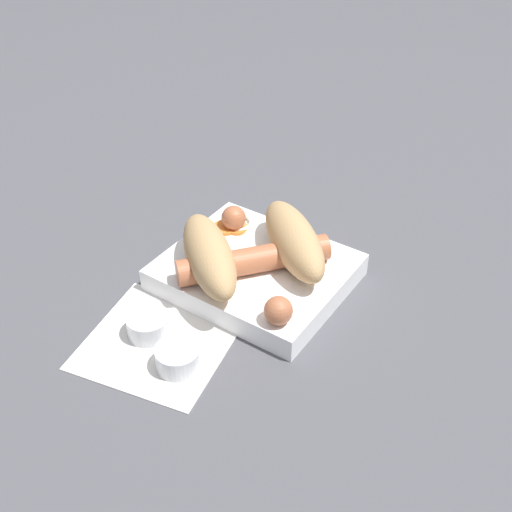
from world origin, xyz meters
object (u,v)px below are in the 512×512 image
at_px(condiment_cup_near, 148,327).
at_px(condiment_cup_far, 178,359).
at_px(food_tray, 256,272).
at_px(bread_roll, 252,248).
at_px(sausage, 254,260).

distance_m(condiment_cup_near, condiment_cup_far, 0.06).
distance_m(food_tray, condiment_cup_near, 0.15).
xyz_separation_m(bread_roll, condiment_cup_far, (-0.01, 0.15, -0.04)).
distance_m(sausage, condiment_cup_far, 0.15).
height_order(sausage, condiment_cup_far, sausage).
distance_m(bread_roll, condiment_cup_near, 0.15).
xyz_separation_m(condiment_cup_near, condiment_cup_far, (-0.06, 0.02, 0.00)).
height_order(food_tray, condiment_cup_near, food_tray).
bearing_deg(condiment_cup_near, condiment_cup_far, 161.63).
height_order(food_tray, sausage, sausage).
distance_m(bread_roll, sausage, 0.01).
bearing_deg(condiment_cup_far, sausage, -88.24).
bearing_deg(condiment_cup_far, condiment_cup_near, -18.37).
relative_size(food_tray, condiment_cup_far, 4.50).
bearing_deg(food_tray, bread_roll, 90.35).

